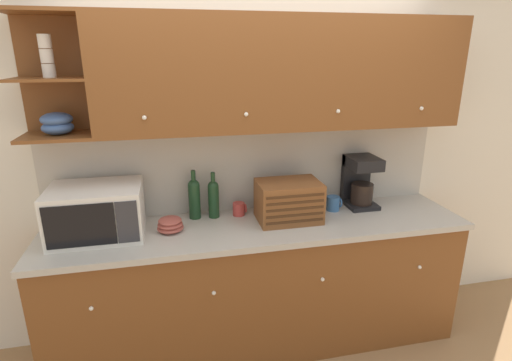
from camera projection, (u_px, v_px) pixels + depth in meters
ground_plane at (250, 314)px, 3.25m from camera, size 24.00×24.00×0.00m
wall_back at (249, 159)px, 2.88m from camera, size 5.20×0.06×2.60m
counter_unit at (259, 284)px, 2.83m from camera, size 2.82×0.63×0.94m
backsplash_panel at (250, 168)px, 2.86m from camera, size 2.80×0.01×0.61m
upper_cabinets at (279, 74)px, 2.55m from camera, size 2.80×0.34×0.71m
microwave at (97, 212)px, 2.46m from camera, size 0.55×0.42×0.32m
bowl_stack_on_counter at (170, 225)px, 2.56m from camera, size 0.17×0.17×0.09m
second_wine_bottle at (194, 197)px, 2.73m from camera, size 0.08×0.08×0.34m
wine_bottle at (214, 197)px, 2.75m from camera, size 0.08×0.08×0.33m
mug_blue_second at (239, 209)px, 2.81m from camera, size 0.10×0.08×0.09m
bread_box at (289, 201)px, 2.71m from camera, size 0.42×0.30×0.27m
mug at (333, 203)px, 2.90m from camera, size 0.11×0.09×0.10m
coffee_maker at (360, 180)px, 2.96m from camera, size 0.22×0.25×0.38m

